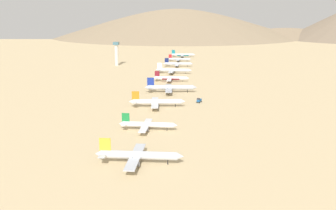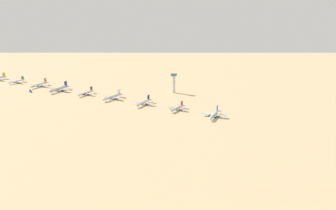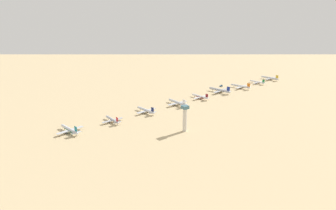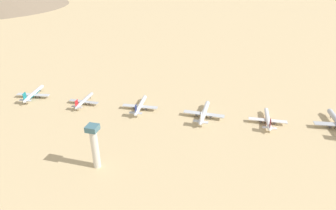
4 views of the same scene
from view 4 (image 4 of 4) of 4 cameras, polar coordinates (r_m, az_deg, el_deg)
name	(u,v)px [view 4 (image 4 of 4)]	position (r m, az deg, el deg)	size (l,w,h in m)	color
ground_plane	(269,123)	(258.04, 18.91, -3.29)	(2642.12, 2642.12, 0.00)	tan
parked_jet_4	(268,119)	(255.81, 18.75, -2.60)	(38.06, 30.90, 10.98)	white
parked_jet_5	(204,113)	(252.50, 7.00, -1.48)	(43.01, 34.87, 12.42)	silver
parked_jet_6	(140,105)	(264.35, -5.39, -0.07)	(39.52, 32.14, 11.39)	silver
parked_jet_7	(84,101)	(283.34, -15.93, 0.81)	(34.98, 28.33, 10.11)	#B2B7C1
parked_jet_8	(34,94)	(313.36, -24.57, 2.00)	(39.64, 32.39, 11.45)	silver
control_tower	(95,144)	(193.68, -14.03, -7.43)	(7.20, 7.20, 31.48)	beige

